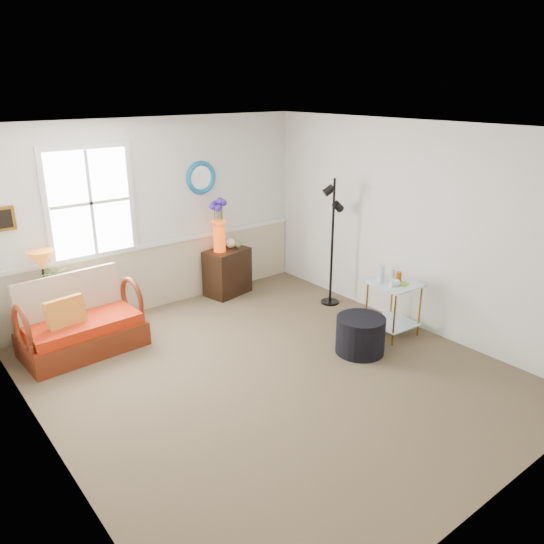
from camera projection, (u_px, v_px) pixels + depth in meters
floor at (271, 374)px, 5.79m from camera, size 4.50×5.00×0.01m
ceiling at (270, 129)px, 4.92m from camera, size 4.50×5.00×0.01m
walls at (271, 261)px, 5.36m from camera, size 4.51×5.01×2.60m
wainscot at (162, 275)px, 7.48m from camera, size 4.46×0.02×0.90m
chair_rail at (160, 243)px, 7.31m from camera, size 4.46×0.04×0.06m
window at (90, 203)px, 6.56m from camera, size 1.14×0.06×1.44m
picture at (2, 219)px, 5.99m from camera, size 0.28×0.03×0.28m
mirror at (201, 178)px, 7.45m from camera, size 0.47×0.07×0.47m
loveseat at (81, 316)px, 6.16m from camera, size 1.39×0.83×0.88m
throw_pillow at (66, 317)px, 5.99m from camera, size 0.45×0.17×0.44m
lamp_stand at (48, 319)px, 6.44m from camera, size 0.35×0.35×0.60m
table_lamp at (43, 273)px, 6.26m from camera, size 0.39×0.39×0.56m
potted_plant at (53, 281)px, 6.40m from camera, size 0.36×0.39×0.28m
cabinet at (227, 272)px, 7.91m from camera, size 0.72×0.54×0.69m
flower_vase at (219, 226)px, 7.60m from camera, size 0.26×0.26×0.76m
side_table at (393, 309)px, 6.61m from camera, size 0.57×0.57×0.69m
tabletop_items at (392, 274)px, 6.48m from camera, size 0.41×0.41×0.22m
floor_lamp at (332, 243)px, 7.37m from camera, size 0.35×0.35×1.81m
ottoman at (360, 335)px, 6.20m from camera, size 0.71×0.71×0.44m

